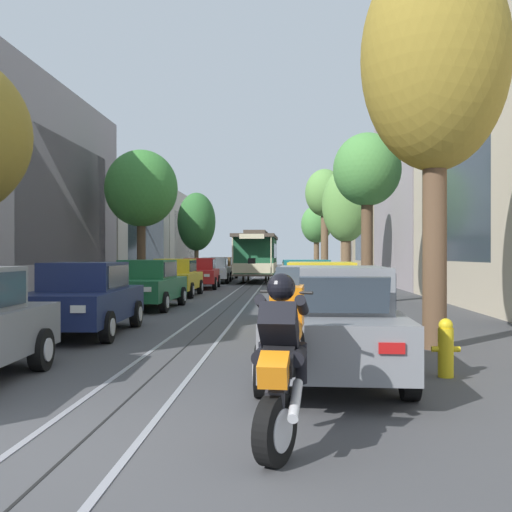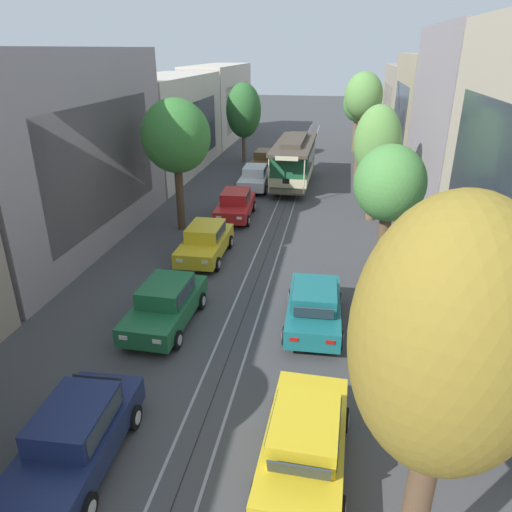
{
  "view_description": "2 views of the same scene",
  "coord_description": "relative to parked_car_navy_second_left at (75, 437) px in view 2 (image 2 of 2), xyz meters",
  "views": [
    {
      "loc": [
        1.9,
        -5.21,
        1.75
      ],
      "look_at": [
        0.16,
        30.07,
        1.68
      ],
      "focal_mm": 42.24,
      "sensor_mm": 36.0,
      "label": 1
    },
    {
      "loc": [
        2.99,
        0.27,
        9.05
      ],
      "look_at": [
        0.0,
        17.81,
        1.25
      ],
      "focal_mm": 33.35,
      "sensor_mm": 36.0,
      "label": 2
    }
  ],
  "objects": [
    {
      "name": "street_tree_kerb_right_fourth",
      "position": [
        7.1,
        28.23,
        5.01
      ],
      "size": [
        2.65,
        2.73,
        7.62
      ],
      "color": "brown",
      "rests_on": "ground"
    },
    {
      "name": "street_tree_kerb_right_mid",
      "position": [
        7.65,
        19.14,
        3.5
      ],
      "size": [
        2.54,
        2.33,
        6.38
      ],
      "color": "brown",
      "rests_on": "ground"
    },
    {
      "name": "parked_car_red_fifth_left",
      "position": [
        -0.04,
        18.09,
        0.0
      ],
      "size": [
        2.14,
        4.42,
        1.58
      ],
      "color": "red",
      "rests_on": "ground"
    },
    {
      "name": "street_tree_kerb_right_far",
      "position": [
        7.09,
        38.91,
        3.51
      ],
      "size": [
        2.64,
        2.75,
        6.01
      ],
      "color": "brown",
      "rests_on": "ground"
    },
    {
      "name": "street_tree_kerb_left_mid",
      "position": [
        -2.39,
        32.81,
        3.47
      ],
      "size": [
        2.92,
        2.96,
        6.52
      ],
      "color": "brown",
      "rests_on": "ground"
    },
    {
      "name": "cable_car_trolley",
      "position": [
        2.55,
        26.34,
        0.86
      ],
      "size": [
        2.67,
        9.15,
        3.28
      ],
      "color": "#1E5B38",
      "rests_on": "ground"
    },
    {
      "name": "building_facade_right",
      "position": [
        12.82,
        21.98,
        3.63
      ],
      "size": [
        5.9,
        60.98,
        10.24
      ],
      "color": "beige",
      "rests_on": "ground"
    },
    {
      "name": "parked_car_yellow_second_right",
      "position": [
        5.25,
        0.79,
        0.0
      ],
      "size": [
        2.1,
        4.41,
        1.58
      ],
      "color": "gold",
      "rests_on": "ground"
    },
    {
      "name": "parked_car_green_mid_left",
      "position": [
        -0.06,
        6.32,
        0.0
      ],
      "size": [
        2.09,
        4.4,
        1.58
      ],
      "color": "#1E6038",
      "rests_on": "ground"
    },
    {
      "name": "street_tree_kerb_right_near",
      "position": [
        7.21,
        -1.73,
        4.52
      ],
      "size": [
        2.72,
        2.7,
        7.52
      ],
      "color": "brown",
      "rests_on": "ground"
    },
    {
      "name": "parked_car_navy_second_left",
      "position": [
        0.0,
        0.0,
        0.0
      ],
      "size": [
        2.11,
        4.41,
        1.58
      ],
      "color": "#19234C",
      "rests_on": "ground"
    },
    {
      "name": "parked_car_white_sixth_left",
      "position": [
        0.0,
        24.38,
        0.0
      ],
      "size": [
        2.09,
        4.4,
        1.58
      ],
      "color": "silver",
      "rests_on": "ground"
    },
    {
      "name": "street_tree_kerb_right_second",
      "position": [
        7.38,
        8.82,
        3.91
      ],
      "size": [
        2.44,
        2.58,
        6.15
      ],
      "color": "brown",
      "rests_on": "ground"
    },
    {
      "name": "building_facade_left",
      "position": [
        -7.57,
        18.03,
        3.36
      ],
      "size": [
        5.29,
        60.98,
        9.11
      ],
      "color": "gray",
      "rests_on": "ground"
    },
    {
      "name": "trolley_track_rails",
      "position": [
        2.55,
        20.81,
        -0.79
      ],
      "size": [
        1.14,
        69.28,
        0.01
      ],
      "color": "gray",
      "rests_on": "ground"
    },
    {
      "name": "parked_car_brown_far_left",
      "position": [
        -0.13,
        30.01,
        0.0
      ],
      "size": [
        2.14,
        4.42,
        1.58
      ],
      "color": "brown",
      "rests_on": "ground"
    },
    {
      "name": "ground_plane",
      "position": [
        2.55,
        16.68,
        -0.8
      ],
      "size": [
        160.0,
        160.0,
        0.0
      ],
      "primitive_type": "plane",
      "color": "#424244"
    },
    {
      "name": "street_tree_kerb_left_second",
      "position": [
        -2.56,
        15.84,
        4.13
      ],
      "size": [
        3.54,
        3.2,
        6.84
      ],
      "color": "#4C3826",
      "rests_on": "ground"
    },
    {
      "name": "parked_car_teal_mid_right",
      "position": [
        5.11,
        7.08,
        0.0
      ],
      "size": [
        2.08,
        4.4,
        1.58
      ],
      "color": "#196B70",
      "rests_on": "ground"
    },
    {
      "name": "parked_car_yellow_fourth_left",
      "position": [
        -0.24,
        12.28,
        0.0
      ],
      "size": [
        2.01,
        4.37,
        1.58
      ],
      "color": "gold",
      "rests_on": "ground"
    }
  ]
}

